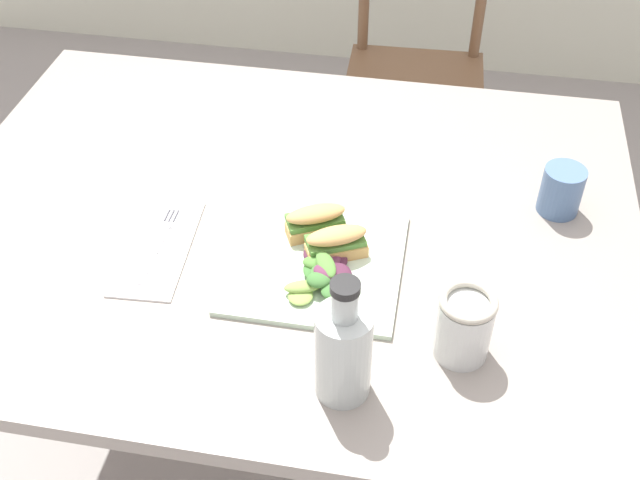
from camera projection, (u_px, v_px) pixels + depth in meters
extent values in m
cube|color=gray|center=(282.00, 221.00, 1.40)|extent=(1.25, 0.98, 0.03)
cube|color=brown|center=(111.00, 199.00, 2.03)|extent=(0.07, 0.07, 0.71)
cube|color=brown|center=(550.00, 251.00, 1.88)|extent=(0.07, 0.07, 0.71)
cylinder|color=brown|center=(347.00, 177.00, 2.32)|extent=(0.03, 0.03, 0.43)
cylinder|color=brown|center=(463.00, 187.00, 2.29)|extent=(0.03, 0.03, 0.43)
cylinder|color=brown|center=(359.00, 114.00, 2.57)|extent=(0.03, 0.03, 0.43)
cylinder|color=brown|center=(464.00, 122.00, 2.54)|extent=(0.03, 0.03, 0.43)
cube|color=brown|center=(414.00, 85.00, 2.28)|extent=(0.41, 0.41, 0.02)
cube|color=beige|center=(316.00, 263.00, 1.29)|extent=(0.28, 0.28, 0.01)
cube|color=tan|center=(336.00, 250.00, 1.29)|extent=(0.11, 0.08, 0.02)
cube|color=#518438|center=(335.00, 241.00, 1.28)|extent=(0.11, 0.08, 0.01)
ellipsoid|color=tan|center=(337.00, 235.00, 1.27)|extent=(0.11, 0.08, 0.02)
cube|color=tan|center=(316.00, 229.00, 1.33)|extent=(0.11, 0.08, 0.02)
cube|color=#518438|center=(315.00, 219.00, 1.32)|extent=(0.11, 0.08, 0.01)
ellipsoid|color=tan|center=(316.00, 214.00, 1.31)|extent=(0.11, 0.08, 0.02)
ellipsoid|color=#6B9E47|center=(341.00, 294.00, 1.23)|extent=(0.07, 0.05, 0.01)
ellipsoid|color=#3D7033|center=(319.00, 280.00, 1.22)|extent=(0.04, 0.04, 0.02)
ellipsoid|color=#84A84C|center=(302.00, 288.00, 1.23)|extent=(0.06, 0.04, 0.01)
ellipsoid|color=#602D47|center=(325.00, 271.00, 1.23)|extent=(0.05, 0.04, 0.01)
ellipsoid|color=#602D47|center=(326.00, 265.00, 1.26)|extent=(0.06, 0.07, 0.01)
ellipsoid|color=#4C2338|center=(340.00, 275.00, 1.24)|extent=(0.06, 0.06, 0.02)
ellipsoid|color=#3D7033|center=(335.00, 288.00, 1.22)|extent=(0.06, 0.06, 0.01)
ellipsoid|color=#518438|center=(326.00, 264.00, 1.24)|extent=(0.05, 0.07, 0.01)
ellipsoid|color=#4C2338|center=(313.00, 256.00, 1.29)|extent=(0.05, 0.06, 0.01)
ellipsoid|color=#3D7033|center=(320.00, 276.00, 1.24)|extent=(0.04, 0.06, 0.02)
ellipsoid|color=#3D7033|center=(321.00, 265.00, 1.27)|extent=(0.06, 0.03, 0.01)
ellipsoid|color=#3D7033|center=(312.00, 267.00, 1.26)|extent=(0.03, 0.05, 0.01)
ellipsoid|color=#84A84C|center=(301.00, 296.00, 1.22)|extent=(0.05, 0.05, 0.01)
ellipsoid|color=#518438|center=(315.00, 263.00, 1.26)|extent=(0.04, 0.03, 0.02)
ellipsoid|color=#4C2338|center=(336.00, 257.00, 1.28)|extent=(0.06, 0.07, 0.01)
ellipsoid|color=#602D47|center=(343.00, 287.00, 1.23)|extent=(0.05, 0.06, 0.01)
cube|color=white|center=(158.00, 247.00, 1.32)|extent=(0.12, 0.25, 0.00)
cube|color=silver|center=(153.00, 255.00, 1.31)|extent=(0.01, 0.14, 0.00)
cube|color=silver|center=(171.00, 219.00, 1.37)|extent=(0.03, 0.05, 0.00)
cube|color=#38383D|center=(176.00, 216.00, 1.38)|extent=(0.00, 0.03, 0.00)
cube|color=#38383D|center=(172.00, 216.00, 1.38)|extent=(0.00, 0.03, 0.00)
cube|color=#38383D|center=(167.00, 215.00, 1.38)|extent=(0.00, 0.03, 0.00)
cylinder|color=black|center=(343.00, 364.00, 1.08)|extent=(0.07, 0.07, 0.11)
cylinder|color=#B2BCB7|center=(343.00, 354.00, 1.06)|extent=(0.08, 0.08, 0.15)
cylinder|color=#B2BCB7|center=(345.00, 304.00, 0.99)|extent=(0.04, 0.04, 0.05)
cylinder|color=black|center=(345.00, 287.00, 0.97)|extent=(0.04, 0.04, 0.01)
cylinder|color=#995623|center=(463.00, 333.00, 1.13)|extent=(0.07, 0.07, 0.08)
cylinder|color=silver|center=(464.00, 328.00, 1.13)|extent=(0.08, 0.08, 0.10)
torus|color=#B7B29E|center=(469.00, 302.00, 1.09)|extent=(0.08, 0.08, 0.01)
cylinder|color=#4C6B93|center=(561.00, 190.00, 1.37)|extent=(0.07, 0.07, 0.09)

